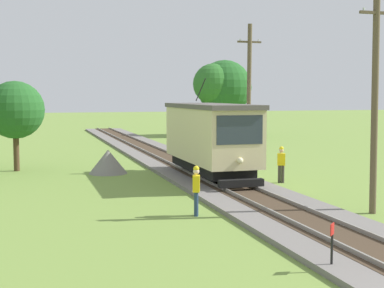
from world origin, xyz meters
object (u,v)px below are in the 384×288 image
tree_right_near (213,84)px  tree_left_far (15,110)px  utility_pole_mid (249,96)px  track_worker (196,188)px  utility_pole_near_tram (375,98)px  tree_right_far (224,87)px  trackside_signal_marker (332,244)px  gravel_pile (108,162)px  second_worker (281,163)px  red_tram (210,137)px

tree_right_near → tree_left_far: tree_right_near is taller
utility_pole_mid → track_worker: utility_pole_mid is taller
track_worker → tree_right_near: tree_right_near is taller
utility_pole_near_tram → track_worker: utility_pole_near_tram is taller
utility_pole_mid → tree_right_far: bearing=73.0°
track_worker → tree_left_far: size_ratio=0.35×
trackside_signal_marker → gravel_pile: bearing=98.9°
trackside_signal_marker → gravel_pile: (-2.86, 18.26, -0.01)m
gravel_pile → utility_pole_near_tram: bearing=-58.9°
gravel_pile → second_worker: bearing=-36.2°
utility_pole_mid → track_worker: bearing=-121.0°
utility_pole_mid → track_worker: 12.48m
second_worker → tree_right_far: 31.80m
utility_pole_near_tram → second_worker: size_ratio=4.54×
second_worker → tree_left_far: size_ratio=0.35×
utility_pole_mid → utility_pole_near_tram: bearing=-90.0°
gravel_pile → tree_left_far: (-4.79, 2.47, 2.76)m
gravel_pile → tree_right_far: 29.76m
tree_right_near → tree_right_far: (1.41, 0.54, -0.33)m
tree_right_far → gravel_pile: bearing=-122.2°
utility_pole_near_tram → gravel_pile: size_ratio=3.86×
track_worker → tree_left_far: (-6.31, 13.91, 2.43)m
utility_pole_near_tram → trackside_signal_marker: size_ratio=6.87×
trackside_signal_marker → tree_right_far: 45.25m
second_worker → track_worker: bearing=-19.9°
utility_pole_near_tram → gravel_pile: bearing=121.1°
gravel_pile → tree_right_far: (15.68, 24.91, 4.39)m
second_worker → red_tram: bearing=-93.6°
tree_left_far → track_worker: bearing=-65.6°
red_tram → utility_pole_mid: 4.63m
utility_pole_mid → tree_right_near: 26.32m
trackside_signal_marker → tree_left_far: tree_left_far is taller
utility_pole_mid → second_worker: 5.50m
utility_pole_near_tram → utility_pole_mid: 11.70m
red_tram → track_worker: 8.28m
tree_right_near → tree_right_far: 1.55m
tree_right_near → second_worker: bearing=-102.5°
track_worker → second_worker: same height
track_worker → utility_pole_mid: bearing=-101.6°
red_tram → utility_pole_near_tram: 9.71m
track_worker → tree_right_far: 39.22m
utility_pole_near_tram → trackside_signal_marker: 8.10m
gravel_pile → tree_right_near: 28.63m
trackside_signal_marker → gravel_pile: size_ratio=0.56×
gravel_pile → second_worker: size_ratio=1.18×
second_worker → tree_right_near: 30.99m
second_worker → gravel_pile: bearing=-100.0°
gravel_pile → red_tram: bearing=-40.0°
gravel_pile → track_worker: size_ratio=1.18×
utility_pole_near_tram → trackside_signal_marker: (-4.87, -5.46, -3.48)m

